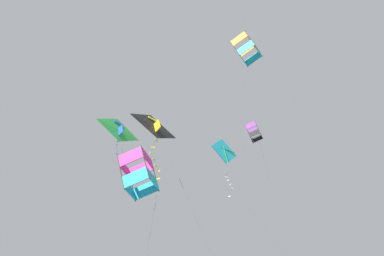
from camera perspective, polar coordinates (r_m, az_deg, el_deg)
kite_box_near_left at (r=21.74m, az=-7.38°, el=-6.17°), size 2.15×1.71×5.56m
kite_box_far_centre at (r=23.59m, az=7.47°, el=10.65°), size 3.75×4.30×8.12m
kite_box_near_right at (r=34.02m, az=8.48°, el=-0.57°), size 1.43×1.16×5.32m
kite_diamond_mid_left at (r=29.79m, az=4.46°, el=-3.27°), size 4.51×4.08×9.71m
kite_delta_low_drifter at (r=19.19m, az=-5.13°, el=0.14°), size 3.25×3.08×6.73m
kite_delta_highest at (r=33.02m, az=-10.00°, el=-0.24°), size 2.21×2.63×5.31m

